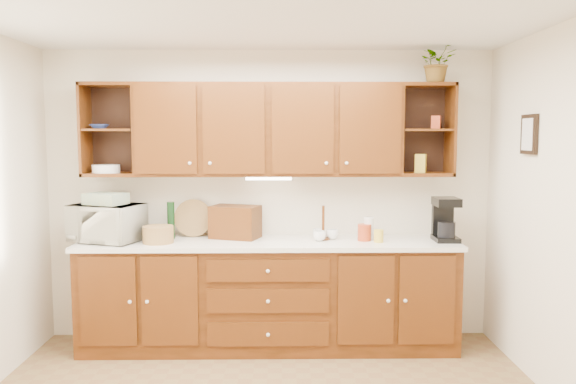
{
  "coord_description": "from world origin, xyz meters",
  "views": [
    {
      "loc": [
        0.1,
        -3.32,
        1.83
      ],
      "look_at": [
        0.16,
        1.15,
        1.39
      ],
      "focal_mm": 35.0,
      "sensor_mm": 36.0,
      "label": 1
    }
  ],
  "objects_px": {
    "bread_box": "(235,222)",
    "potted_plant": "(437,62)",
    "coffee_maker": "(445,220)",
    "microwave": "(107,223)"
  },
  "relations": [
    {
      "from": "bread_box",
      "to": "potted_plant",
      "type": "relative_size",
      "value": 1.18
    },
    {
      "from": "coffee_maker",
      "to": "potted_plant",
      "type": "bearing_deg",
      "value": 128.73
    },
    {
      "from": "microwave",
      "to": "potted_plant",
      "type": "distance_m",
      "value": 3.14
    },
    {
      "from": "coffee_maker",
      "to": "potted_plant",
      "type": "distance_m",
      "value": 1.35
    },
    {
      "from": "potted_plant",
      "to": "microwave",
      "type": "bearing_deg",
      "value": -178.2
    },
    {
      "from": "bread_box",
      "to": "coffee_maker",
      "type": "height_order",
      "value": "coffee_maker"
    },
    {
      "from": "coffee_maker",
      "to": "potted_plant",
      "type": "xyz_separation_m",
      "value": [
        -0.08,
        0.1,
        1.34
      ]
    },
    {
      "from": "microwave",
      "to": "coffee_maker",
      "type": "bearing_deg",
      "value": 18.85
    },
    {
      "from": "microwave",
      "to": "coffee_maker",
      "type": "distance_m",
      "value": 2.91
    },
    {
      "from": "microwave",
      "to": "potted_plant",
      "type": "relative_size",
      "value": 1.65
    }
  ]
}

